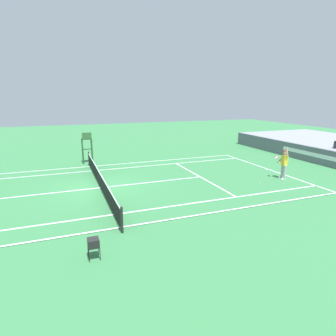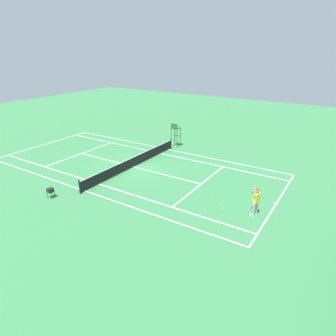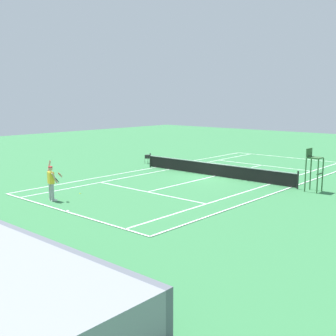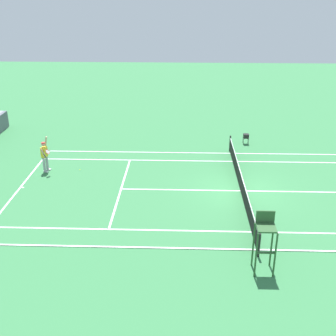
{
  "view_description": "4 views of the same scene",
  "coord_description": "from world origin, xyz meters",
  "views": [
    {
      "loc": [
        15.99,
        -1.95,
        5.11
      ],
      "look_at": [
        0.67,
        3.89,
        1.0
      ],
      "focal_mm": 30.57,
      "sensor_mm": 36.0,
      "label": 1
    },
    {
      "loc": [
        18.23,
        15.15,
        9.48
      ],
      "look_at": [
        0.67,
        3.89,
        1.0
      ],
      "focal_mm": 31.79,
      "sensor_mm": 36.0,
      "label": 2
    },
    {
      "loc": [
        -16.24,
        22.97,
        5.22
      ],
      "look_at": [
        0.67,
        3.89,
        1.0
      ],
      "focal_mm": 45.17,
      "sensor_mm": 36.0,
      "label": 3
    },
    {
      "loc": [
        -20.63,
        3.15,
        10.22
      ],
      "look_at": [
        0.67,
        3.89,
        1.0
      ],
      "focal_mm": 45.9,
      "sensor_mm": 36.0,
      "label": 4
    }
  ],
  "objects": [
    {
      "name": "court",
      "position": [
        0.0,
        0.0,
        0.01
      ],
      "size": [
        11.08,
        23.88,
        0.03
      ],
      "color": "#337542",
      "rests_on": "ground"
    },
    {
      "name": "ground_plane",
      "position": [
        0.0,
        0.0,
        0.0
      ],
      "size": [
        80.0,
        80.0,
        0.0
      ],
      "primitive_type": "plane",
      "color": "#337542"
    },
    {
      "name": "ball_hopper",
      "position": [
        7.39,
        -1.23,
        0.57
      ],
      "size": [
        0.36,
        0.36,
        0.7
      ],
      "color": "black",
      "rests_on": "ground"
    },
    {
      "name": "tennis_ball",
      "position": [
        2.46,
        9.19,
        0.03
      ],
      "size": [
        0.07,
        0.07,
        0.07
      ],
      "primitive_type": "sphere",
      "color": "#D1E533",
      "rests_on": "ground"
    },
    {
      "name": "tennis_player",
      "position": [
        2.24,
        11.11,
        0.99
      ],
      "size": [
        0.83,
        0.61,
        2.08
      ],
      "color": "#9E9EA3",
      "rests_on": "ground"
    },
    {
      "name": "net",
      "position": [
        0.0,
        0.0,
        0.52
      ],
      "size": [
        11.98,
        0.1,
        1.07
      ],
      "color": "black",
      "rests_on": "ground"
    },
    {
      "name": "umpire_chair",
      "position": [
        -6.81,
        0.0,
        1.56
      ],
      "size": [
        0.77,
        0.77,
        2.44
      ],
      "color": "#2D562D",
      "rests_on": "ground"
    }
  ]
}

